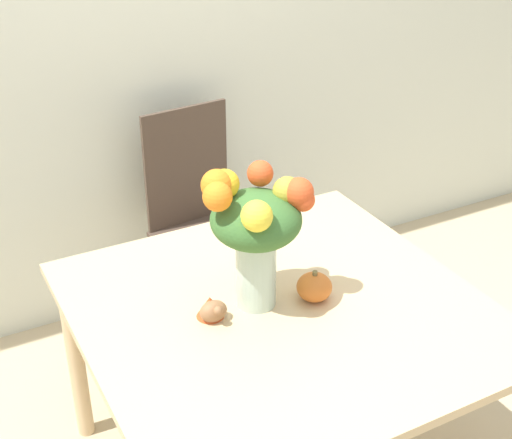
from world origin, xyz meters
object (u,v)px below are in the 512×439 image
flower_vase (256,227)px  turkey_figurine (212,308)px  pumpkin (314,287)px  dining_chair_near_window (202,221)px

flower_vase → turkey_figurine: 0.28m
pumpkin → dining_chair_near_window: (0.07, 1.00, -0.27)m
pumpkin → flower_vase: bearing=159.0°
flower_vase → dining_chair_near_window: size_ratio=0.45×
turkey_figurine → dining_chair_near_window: (0.38, 0.94, -0.26)m
turkey_figurine → flower_vase: bearing=2.6°
pumpkin → turkey_figurine: (-0.32, 0.06, -0.01)m
flower_vase → turkey_figurine: bearing=-177.4°
flower_vase → dining_chair_near_window: (0.23, 0.94, -0.49)m
dining_chair_near_window → pumpkin: bearing=-99.7°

